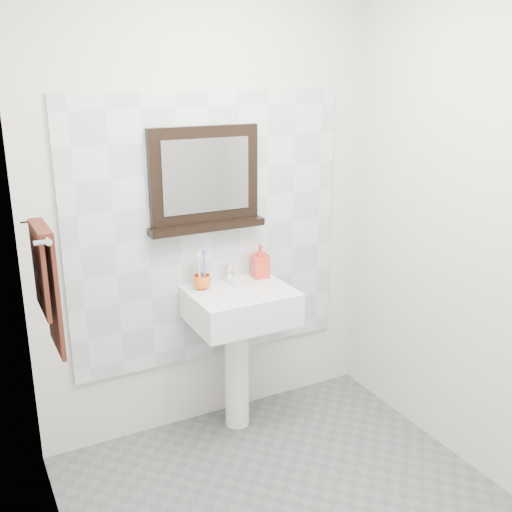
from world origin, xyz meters
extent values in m
cube|color=silver|center=(0.00, 1.10, 1.25)|extent=(2.00, 0.01, 2.50)
cube|color=silver|center=(-1.00, 0.00, 1.25)|extent=(0.01, 2.20, 2.50)
cube|color=silver|center=(1.00, 0.00, 1.25)|extent=(0.01, 2.20, 2.50)
cube|color=silver|center=(0.00, 1.09, 1.15)|extent=(1.60, 0.02, 1.50)
cylinder|color=white|center=(0.08, 0.92, 0.34)|extent=(0.14, 0.14, 0.68)
cube|color=white|center=(0.08, 0.86, 0.77)|extent=(0.55, 0.44, 0.18)
cylinder|color=silver|center=(0.08, 0.84, 0.85)|extent=(0.32, 0.32, 0.02)
cylinder|color=#4C4C4F|center=(0.08, 0.84, 0.86)|extent=(0.04, 0.04, 0.00)
cylinder|color=silver|center=(0.08, 1.01, 0.91)|extent=(0.04, 0.04, 0.09)
cylinder|color=silver|center=(0.08, 0.96, 0.93)|extent=(0.02, 0.10, 0.02)
cube|color=silver|center=(0.08, 1.02, 0.96)|extent=(0.02, 0.07, 0.01)
imported|color=orange|center=(-0.10, 0.98, 0.90)|extent=(0.13, 0.13, 0.08)
cylinder|color=white|center=(-0.12, 0.97, 0.97)|extent=(0.01, 0.01, 0.19)
cube|color=white|center=(-0.12, 0.97, 1.07)|extent=(0.01, 0.01, 0.03)
cylinder|color=#516BBA|center=(-0.08, 0.97, 0.97)|extent=(0.01, 0.01, 0.19)
cube|color=#516BBA|center=(-0.08, 0.97, 1.07)|extent=(0.01, 0.01, 0.03)
cylinder|color=white|center=(-0.10, 1.00, 0.97)|extent=(0.01, 0.01, 0.19)
cube|color=white|center=(-0.10, 1.00, 1.07)|extent=(0.01, 0.01, 0.03)
cylinder|color=#516BBA|center=(-0.11, 0.99, 0.97)|extent=(0.01, 0.01, 0.19)
cube|color=#516BBA|center=(-0.11, 0.99, 1.07)|extent=(0.01, 0.01, 0.03)
cylinder|color=white|center=(-0.08, 0.99, 0.97)|extent=(0.01, 0.01, 0.19)
cube|color=white|center=(-0.08, 0.99, 1.07)|extent=(0.01, 0.01, 0.03)
cylinder|color=#516BBA|center=(-0.09, 0.96, 0.97)|extent=(0.01, 0.01, 0.19)
cube|color=#516BBA|center=(-0.09, 0.96, 1.07)|extent=(0.01, 0.01, 0.03)
imported|color=red|center=(0.27, 1.00, 0.96)|extent=(0.10, 0.10, 0.20)
cube|color=black|center=(-0.04, 1.07, 1.47)|extent=(0.61, 0.06, 0.51)
cube|color=#99999E|center=(-0.04, 1.03, 1.47)|extent=(0.49, 0.01, 0.39)
cube|color=black|center=(-0.04, 1.04, 1.19)|extent=(0.65, 0.11, 0.04)
cylinder|color=silver|center=(-0.94, 0.62, 1.38)|extent=(0.03, 0.40, 0.03)
cylinder|color=silver|center=(-0.97, 0.43, 1.38)|extent=(0.05, 0.02, 0.02)
cylinder|color=silver|center=(-0.97, 0.81, 1.38)|extent=(0.05, 0.02, 0.02)
cube|color=#35150E|center=(-0.93, 0.62, 1.11)|extent=(0.02, 0.30, 0.52)
cube|color=#35150E|center=(-0.96, 0.62, 1.20)|extent=(0.02, 0.30, 0.34)
cube|color=#35150E|center=(-0.94, 0.62, 1.38)|extent=(0.06, 0.30, 0.03)
camera|label=1|loc=(-1.26, -1.87, 2.00)|focal=42.00mm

